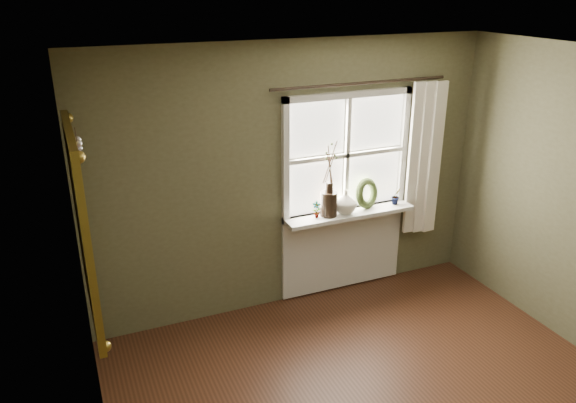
{
  "coord_description": "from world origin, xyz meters",
  "views": [
    {
      "loc": [
        -2.04,
        -2.39,
        3.07
      ],
      "look_at": [
        -0.36,
        1.55,
        1.38
      ],
      "focal_mm": 35.0,
      "sensor_mm": 36.0,
      "label": 1
    }
  ],
  "objects_px": {
    "cream_vase": "(345,202)",
    "wreath": "(366,196)",
    "gilt_mirror": "(82,226)",
    "dark_jug": "(329,204)"
  },
  "relations": [
    {
      "from": "wreath",
      "to": "gilt_mirror",
      "type": "height_order",
      "value": "gilt_mirror"
    },
    {
      "from": "dark_jug",
      "to": "wreath",
      "type": "distance_m",
      "value": 0.45
    },
    {
      "from": "dark_jug",
      "to": "gilt_mirror",
      "type": "height_order",
      "value": "gilt_mirror"
    },
    {
      "from": "cream_vase",
      "to": "wreath",
      "type": "xyz_separation_m",
      "value": [
        0.26,
        0.04,
        0.0
      ]
    },
    {
      "from": "cream_vase",
      "to": "wreath",
      "type": "bearing_deg",
      "value": 8.65
    },
    {
      "from": "cream_vase",
      "to": "wreath",
      "type": "height_order",
      "value": "wreath"
    },
    {
      "from": "dark_jug",
      "to": "gilt_mirror",
      "type": "relative_size",
      "value": 0.18
    },
    {
      "from": "cream_vase",
      "to": "gilt_mirror",
      "type": "relative_size",
      "value": 0.17
    },
    {
      "from": "dark_jug",
      "to": "gilt_mirror",
      "type": "distance_m",
      "value": 2.43
    },
    {
      "from": "gilt_mirror",
      "to": "dark_jug",
      "type": "bearing_deg",
      "value": 17.54
    }
  ]
}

